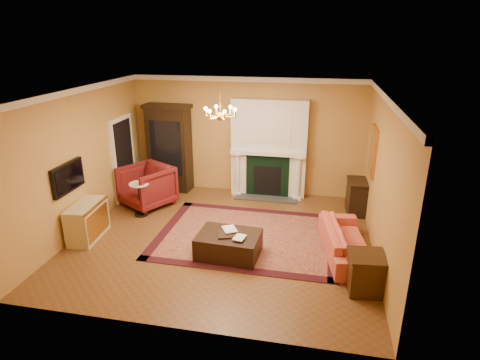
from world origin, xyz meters
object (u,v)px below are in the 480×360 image
(commode, at_px, (87,221))
(console_table, at_px, (356,197))
(wingback_armchair, at_px, (147,184))
(leather_ottoman, at_px, (229,244))
(end_table, at_px, (366,274))
(china_cabinet, at_px, (170,150))
(coral_sofa, at_px, (347,237))
(pedestal_table, at_px, (140,197))

(commode, xyz_separation_m, console_table, (5.51, 2.36, 0.01))
(wingback_armchair, height_order, leather_ottoman, wingback_armchair)
(end_table, xyz_separation_m, console_table, (0.06, 3.13, 0.07))
(china_cabinet, height_order, coral_sofa, china_cabinet)
(china_cabinet, height_order, commode, china_cabinet)
(console_table, height_order, leather_ottoman, console_table)
(china_cabinet, height_order, wingback_armchair, china_cabinet)
(pedestal_table, height_order, console_table, pedestal_table)
(coral_sofa, xyz_separation_m, leather_ottoman, (-2.20, -0.46, -0.16))
(leather_ottoman, bearing_deg, end_table, -11.59)
(wingback_armchair, relative_size, commode, 1.09)
(coral_sofa, distance_m, end_table, 1.14)
(coral_sofa, distance_m, console_table, 2.04)
(pedestal_table, bearing_deg, wingback_armchair, 98.04)
(coral_sofa, height_order, leather_ottoman, coral_sofa)
(wingback_armchair, bearing_deg, china_cabinet, 111.84)
(commode, relative_size, end_table, 1.59)
(console_table, bearing_deg, wingback_armchair, -177.29)
(commode, distance_m, end_table, 5.50)
(wingback_armchair, bearing_deg, leather_ottoman, -7.37)
(china_cabinet, distance_m, leather_ottoman, 3.97)
(coral_sofa, relative_size, leather_ottoman, 1.72)
(pedestal_table, bearing_deg, china_cabinet, 86.85)
(end_table, height_order, console_table, console_table)
(end_table, relative_size, leather_ottoman, 0.55)
(pedestal_table, relative_size, coral_sofa, 0.40)
(wingback_armchair, xyz_separation_m, console_table, (4.99, 0.56, -0.17))
(china_cabinet, bearing_deg, commode, -98.74)
(pedestal_table, bearing_deg, console_table, 13.01)
(china_cabinet, xyz_separation_m, pedestal_table, (-0.10, -1.76, -0.64))
(china_cabinet, distance_m, wingback_armchair, 1.32)
(leather_ottoman, bearing_deg, pedestal_table, 154.12)
(coral_sofa, xyz_separation_m, console_table, (0.31, 2.02, -0.00))
(end_table, bearing_deg, commode, 171.97)
(coral_sofa, bearing_deg, commode, 84.74)
(china_cabinet, xyz_separation_m, coral_sofa, (4.50, -2.65, -0.71))
(pedestal_table, xyz_separation_m, commode, (-0.61, -1.23, -0.09))
(wingback_armchair, xyz_separation_m, pedestal_table, (0.08, -0.57, -0.09))
(coral_sofa, relative_size, end_table, 3.13)
(china_cabinet, bearing_deg, console_table, -3.00)
(china_cabinet, distance_m, end_table, 6.11)
(pedestal_table, xyz_separation_m, leather_ottoman, (2.40, -1.35, -0.23))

